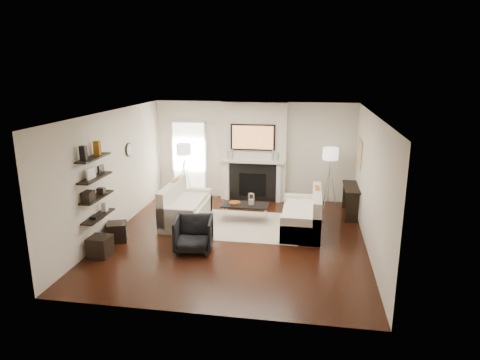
% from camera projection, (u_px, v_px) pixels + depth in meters
% --- Properties ---
extents(room_envelope, '(6.00, 6.00, 6.00)m').
position_uv_depth(room_envelope, '(235.00, 178.00, 8.95)').
color(room_envelope, black).
rests_on(room_envelope, ground).
extents(chimney_breast, '(1.80, 0.25, 2.70)m').
position_uv_depth(chimney_breast, '(253.00, 152.00, 11.69)').
color(chimney_breast, silver).
rests_on(chimney_breast, floor).
extents(fireplace_surround, '(1.30, 0.02, 1.04)m').
position_uv_depth(fireplace_surround, '(253.00, 182.00, 11.78)').
color(fireplace_surround, black).
rests_on(fireplace_surround, floor).
extents(firebox, '(0.75, 0.02, 0.65)m').
position_uv_depth(firebox, '(253.00, 185.00, 11.79)').
color(firebox, black).
rests_on(firebox, floor).
extents(mantel_pilaster_l, '(0.12, 0.08, 1.10)m').
position_uv_depth(mantel_pilaster_l, '(227.00, 181.00, 11.86)').
color(mantel_pilaster_l, white).
rests_on(mantel_pilaster_l, floor).
extents(mantel_pilaster_r, '(0.12, 0.08, 1.10)m').
position_uv_depth(mantel_pilaster_r, '(279.00, 183.00, 11.63)').
color(mantel_pilaster_r, white).
rests_on(mantel_pilaster_r, floor).
extents(mantel_shelf, '(1.70, 0.18, 0.07)m').
position_uv_depth(mantel_shelf, '(252.00, 162.00, 11.58)').
color(mantel_shelf, white).
rests_on(mantel_shelf, chimney_breast).
extents(tv_body, '(1.20, 0.06, 0.70)m').
position_uv_depth(tv_body, '(253.00, 137.00, 11.43)').
color(tv_body, black).
rests_on(tv_body, chimney_breast).
extents(tv_screen, '(1.10, 0.00, 0.62)m').
position_uv_depth(tv_screen, '(253.00, 137.00, 11.40)').
color(tv_screen, '#BF723F').
rests_on(tv_screen, tv_body).
extents(candlestick_l_tall, '(0.04, 0.04, 0.30)m').
position_uv_depth(candlestick_l_tall, '(233.00, 154.00, 11.63)').
color(candlestick_l_tall, silver).
rests_on(candlestick_l_tall, mantel_shelf).
extents(candlestick_l_short, '(0.04, 0.04, 0.24)m').
position_uv_depth(candlestick_l_short, '(228.00, 155.00, 11.65)').
color(candlestick_l_short, silver).
rests_on(candlestick_l_short, mantel_shelf).
extents(candlestick_r_tall, '(0.04, 0.04, 0.30)m').
position_uv_depth(candlestick_r_tall, '(273.00, 155.00, 11.45)').
color(candlestick_r_tall, silver).
rests_on(candlestick_r_tall, mantel_shelf).
extents(candlestick_r_short, '(0.04, 0.04, 0.24)m').
position_uv_depth(candlestick_r_short, '(278.00, 157.00, 11.44)').
color(candlestick_r_short, silver).
rests_on(candlestick_r_short, mantel_shelf).
extents(hallway_panel, '(0.90, 0.02, 2.10)m').
position_uv_depth(hallway_panel, '(189.00, 160.00, 12.16)').
color(hallway_panel, white).
rests_on(hallway_panel, floor).
extents(door_trim_l, '(0.06, 0.06, 2.16)m').
position_uv_depth(door_trim_l, '(173.00, 159.00, 12.22)').
color(door_trim_l, white).
rests_on(door_trim_l, floor).
extents(door_trim_r, '(0.06, 0.06, 2.16)m').
position_uv_depth(door_trim_r, '(206.00, 160.00, 12.07)').
color(door_trim_r, white).
rests_on(door_trim_r, floor).
extents(door_trim_top, '(1.02, 0.06, 0.06)m').
position_uv_depth(door_trim_top, '(188.00, 122.00, 11.86)').
color(door_trim_top, white).
rests_on(door_trim_top, wall_back).
extents(rug, '(2.60, 2.00, 0.01)m').
position_uv_depth(rug, '(243.00, 225.00, 10.02)').
color(rug, '#B3A493').
rests_on(rug, floor).
extents(loveseat_left_base, '(0.85, 1.80, 0.42)m').
position_uv_depth(loveseat_left_base, '(186.00, 213.00, 10.25)').
color(loveseat_left_base, beige).
rests_on(loveseat_left_base, floor).
extents(loveseat_left_back, '(0.18, 1.80, 0.80)m').
position_uv_depth(loveseat_left_back, '(173.00, 200.00, 10.22)').
color(loveseat_left_back, beige).
rests_on(loveseat_left_back, floor).
extents(loveseat_left_arm_n, '(0.85, 0.18, 0.60)m').
position_uv_depth(loveseat_left_arm_n, '(176.00, 221.00, 9.45)').
color(loveseat_left_arm_n, beige).
rests_on(loveseat_left_arm_n, floor).
extents(loveseat_left_arm_s, '(0.85, 0.18, 0.60)m').
position_uv_depth(loveseat_left_arm_s, '(195.00, 199.00, 11.00)').
color(loveseat_left_arm_s, beige).
rests_on(loveseat_left_arm_s, floor).
extents(loveseat_left_cushion, '(0.63, 1.44, 0.10)m').
position_uv_depth(loveseat_left_cushion, '(188.00, 203.00, 10.18)').
color(loveseat_left_cushion, beige).
rests_on(loveseat_left_cushion, loveseat_left_base).
extents(pillow_left_orange, '(0.10, 0.42, 0.42)m').
position_uv_depth(pillow_left_orange, '(176.00, 188.00, 10.45)').
color(pillow_left_orange, '#955812').
rests_on(pillow_left_orange, loveseat_left_cushion).
extents(pillow_left_charcoal, '(0.10, 0.40, 0.40)m').
position_uv_depth(pillow_left_charcoal, '(168.00, 196.00, 9.89)').
color(pillow_left_charcoal, black).
rests_on(pillow_left_charcoal, loveseat_left_cushion).
extents(loveseat_right_base, '(0.85, 1.80, 0.42)m').
position_uv_depth(loveseat_right_base, '(301.00, 221.00, 9.69)').
color(loveseat_right_base, beige).
rests_on(loveseat_right_base, floor).
extents(loveseat_right_back, '(0.18, 1.80, 0.80)m').
position_uv_depth(loveseat_right_back, '(317.00, 209.00, 9.56)').
color(loveseat_right_back, beige).
rests_on(loveseat_right_back, floor).
extents(loveseat_right_arm_n, '(0.85, 0.18, 0.60)m').
position_uv_depth(loveseat_right_arm_n, '(300.00, 231.00, 8.90)').
color(loveseat_right_arm_n, beige).
rests_on(loveseat_right_arm_n, floor).
extents(loveseat_right_arm_s, '(0.85, 0.18, 0.60)m').
position_uv_depth(loveseat_right_arm_s, '(302.00, 207.00, 10.44)').
color(loveseat_right_arm_s, beige).
rests_on(loveseat_right_arm_s, floor).
extents(loveseat_right_cushion, '(0.63, 1.44, 0.10)m').
position_uv_depth(loveseat_right_cushion, '(299.00, 211.00, 9.63)').
color(loveseat_right_cushion, beige).
rests_on(loveseat_right_cushion, loveseat_right_base).
extents(pillow_right_orange, '(0.10, 0.42, 0.42)m').
position_uv_depth(pillow_right_orange, '(317.00, 196.00, 9.79)').
color(pillow_right_orange, '#955812').
rests_on(pillow_right_orange, loveseat_right_cushion).
extents(pillow_right_charcoal, '(0.10, 0.40, 0.40)m').
position_uv_depth(pillow_right_charcoal, '(317.00, 205.00, 9.22)').
color(pillow_right_charcoal, black).
rests_on(pillow_right_charcoal, loveseat_right_cushion).
extents(coffee_table, '(1.10, 0.55, 0.04)m').
position_uv_depth(coffee_table, '(245.00, 205.00, 10.24)').
color(coffee_table, black).
rests_on(coffee_table, floor).
extents(coffee_leg_nw, '(0.02, 0.02, 0.38)m').
position_uv_depth(coffee_leg_nw, '(223.00, 215.00, 10.16)').
color(coffee_leg_nw, silver).
rests_on(coffee_leg_nw, floor).
extents(coffee_leg_ne, '(0.02, 0.02, 0.38)m').
position_uv_depth(coffee_leg_ne, '(265.00, 218.00, 10.00)').
color(coffee_leg_ne, silver).
rests_on(coffee_leg_ne, floor).
extents(coffee_leg_sw, '(0.02, 0.02, 0.38)m').
position_uv_depth(coffee_leg_sw, '(226.00, 209.00, 10.58)').
color(coffee_leg_sw, silver).
rests_on(coffee_leg_sw, floor).
extents(coffee_leg_se, '(0.02, 0.02, 0.38)m').
position_uv_depth(coffee_leg_se, '(267.00, 211.00, 10.42)').
color(coffee_leg_se, silver).
rests_on(coffee_leg_se, floor).
extents(hurricane_glass, '(0.15, 0.15, 0.27)m').
position_uv_depth(hurricane_glass, '(251.00, 199.00, 10.17)').
color(hurricane_glass, white).
rests_on(hurricane_glass, coffee_table).
extents(hurricane_candle, '(0.09, 0.09, 0.14)m').
position_uv_depth(hurricane_candle, '(251.00, 202.00, 10.19)').
color(hurricane_candle, white).
rests_on(hurricane_candle, coffee_table).
extents(copper_bowl, '(0.27, 0.27, 0.04)m').
position_uv_depth(copper_bowl, '(235.00, 203.00, 10.26)').
color(copper_bowl, '#B75A1E').
rests_on(copper_bowl, coffee_table).
extents(armchair, '(0.83, 0.79, 0.76)m').
position_uv_depth(armchair, '(194.00, 233.00, 8.59)').
color(armchair, black).
rests_on(armchair, floor).
extents(lamp_left_post, '(0.02, 0.02, 1.20)m').
position_uv_depth(lamp_left_post, '(185.00, 180.00, 11.77)').
color(lamp_left_post, silver).
rests_on(lamp_left_post, floor).
extents(lamp_left_shade, '(0.40, 0.40, 0.30)m').
position_uv_depth(lamp_left_shade, '(184.00, 149.00, 11.55)').
color(lamp_left_shade, white).
rests_on(lamp_left_shade, lamp_left_post).
extents(lamp_left_leg_a, '(0.25, 0.02, 1.23)m').
position_uv_depth(lamp_left_leg_a, '(189.00, 180.00, 11.75)').
color(lamp_left_leg_a, silver).
rests_on(lamp_left_leg_a, floor).
extents(lamp_left_leg_b, '(0.14, 0.22, 1.23)m').
position_uv_depth(lamp_left_leg_b, '(184.00, 179.00, 11.87)').
color(lamp_left_leg_b, silver).
rests_on(lamp_left_leg_b, floor).
extents(lamp_left_leg_c, '(0.14, 0.22, 1.23)m').
position_uv_depth(lamp_left_leg_c, '(182.00, 180.00, 11.69)').
color(lamp_left_leg_c, silver).
rests_on(lamp_left_leg_c, floor).
extents(lamp_right_post, '(0.02, 0.02, 1.20)m').
position_uv_depth(lamp_right_post, '(329.00, 185.00, 11.18)').
color(lamp_right_post, silver).
rests_on(lamp_right_post, floor).
extents(lamp_right_shade, '(0.40, 0.40, 0.30)m').
position_uv_depth(lamp_right_shade, '(331.00, 154.00, 10.96)').
color(lamp_right_shade, white).
rests_on(lamp_right_shade, lamp_right_post).
extents(lamp_right_leg_a, '(0.25, 0.02, 1.23)m').
position_uv_depth(lamp_right_leg_a, '(333.00, 186.00, 11.16)').
color(lamp_right_leg_a, silver).
rests_on(lamp_right_leg_a, floor).
extents(lamp_right_leg_b, '(0.14, 0.22, 1.23)m').
position_uv_depth(lamp_right_leg_b, '(327.00, 184.00, 11.28)').
color(lamp_right_leg_b, silver).
rests_on(lamp_right_leg_b, floor).
extents(lamp_right_leg_c, '(0.14, 0.22, 1.23)m').
position_uv_depth(lamp_right_leg_c, '(327.00, 186.00, 11.09)').
color(lamp_right_leg_c, silver).
rests_on(lamp_right_leg_c, floor).
extents(console_top, '(0.35, 1.20, 0.04)m').
position_uv_depth(console_top, '(351.00, 187.00, 10.56)').
color(console_top, black).
rests_on(console_top, floor).
extents(console_leg_n, '(0.30, 0.04, 0.71)m').
position_uv_depth(console_leg_n, '(352.00, 208.00, 10.14)').
color(console_leg_n, black).
rests_on(console_leg_n, floor).
extents(console_leg_s, '(0.30, 0.04, 0.71)m').
position_uv_depth(console_leg_s, '(348.00, 195.00, 11.18)').
color(console_leg_s, black).
rests_on(console_leg_s, floor).
extents(wall_art, '(0.03, 0.70, 0.70)m').
position_uv_depth(wall_art, '(360.00, 154.00, 10.43)').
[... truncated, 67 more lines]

